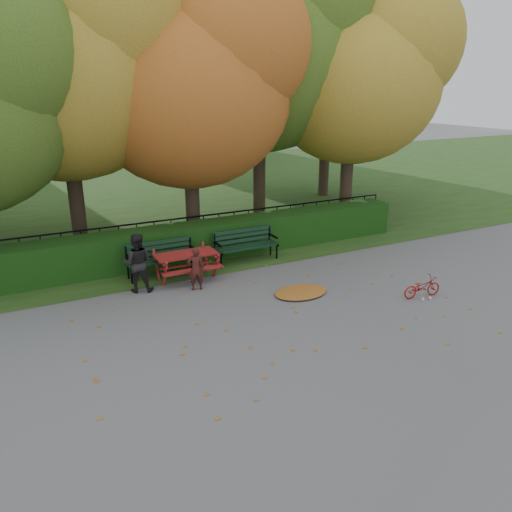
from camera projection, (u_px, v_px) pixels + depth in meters
name	position (u px, v px, depth m)	size (l,w,h in m)	color
ground	(275.00, 321.00, 10.41)	(90.00, 90.00, 0.00)	slate
grass_strip	(122.00, 195.00, 22.20)	(90.00, 90.00, 0.00)	#1B3C15
building_right	(183.00, 64.00, 35.46)	(9.00, 6.00, 12.00)	tan
hedge	(198.00, 241.00, 14.03)	(13.00, 0.90, 1.00)	black
iron_fence	(188.00, 233.00, 14.70)	(14.00, 0.04, 1.02)	black
tree_b	(74.00, 56.00, 13.28)	(6.72, 6.40, 8.79)	black
tree_c	(201.00, 79.00, 14.21)	(6.30, 6.00, 8.00)	black
tree_d	(274.00, 42.00, 16.21)	(7.14, 6.80, 9.58)	black
tree_e	(365.00, 71.00, 16.40)	(6.09, 5.80, 8.16)	black
tree_g	(339.00, 66.00, 20.45)	(6.30, 6.00, 8.55)	black
bench_left	(161.00, 256.00, 12.80)	(1.80, 0.57, 0.88)	black
bench_right	(245.00, 243.00, 13.83)	(1.80, 0.57, 0.88)	black
picnic_table	(186.00, 259.00, 12.59)	(1.55, 1.25, 0.75)	maroon
leaf_pile	(301.00, 292.00, 11.76)	(1.31, 0.91, 0.09)	brown
leaf_scatter	(268.00, 315.00, 10.66)	(9.00, 5.70, 0.01)	brown
child	(196.00, 269.00, 11.86)	(0.39, 0.26, 1.07)	#3F1714
adult	(137.00, 263.00, 11.71)	(0.69, 0.54, 1.43)	black
bicycle	(422.00, 287.00, 11.52)	(0.33, 0.96, 0.50)	maroon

